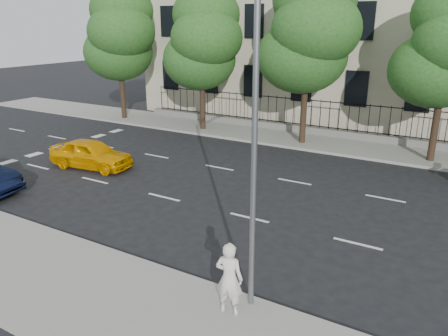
# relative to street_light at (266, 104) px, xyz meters

# --- Properties ---
(ground) EXTENTS (120.00, 120.00, 0.00)m
(ground) POSITION_rel_street_light_xyz_m (-2.50, 1.77, -5.15)
(ground) COLOR black
(ground) RESTS_ON ground
(near_sidewalk) EXTENTS (60.00, 4.00, 0.15)m
(near_sidewalk) POSITION_rel_street_light_xyz_m (-2.50, -2.23, -5.07)
(near_sidewalk) COLOR gray
(near_sidewalk) RESTS_ON ground
(far_sidewalk) EXTENTS (60.00, 4.00, 0.15)m
(far_sidewalk) POSITION_rel_street_light_xyz_m (-2.50, 15.77, -5.07)
(far_sidewalk) COLOR gray
(far_sidewalk) RESTS_ON ground
(lane_markings) EXTENTS (49.60, 4.62, 0.01)m
(lane_markings) POSITION_rel_street_light_xyz_m (-2.50, 6.52, -5.14)
(lane_markings) COLOR silver
(lane_markings) RESTS_ON ground
(crosswalk) EXTENTS (0.50, 12.10, 0.01)m
(crosswalk) POSITION_rel_street_light_xyz_m (-16.50, 6.37, -5.14)
(crosswalk) COLOR silver
(crosswalk) RESTS_ON ground
(iron_fence) EXTENTS (30.00, 0.50, 2.20)m
(iron_fence) POSITION_rel_street_light_xyz_m (-2.50, 17.47, -4.50)
(iron_fence) COLOR slate
(iron_fence) RESTS_ON far_sidewalk
(street_light) EXTENTS (0.25, 3.32, 8.05)m
(street_light) POSITION_rel_street_light_xyz_m (0.00, 0.00, 0.00)
(street_light) COLOR slate
(street_light) RESTS_ON near_sidewalk
(tree_a) EXTENTS (5.71, 5.31, 9.39)m
(tree_a) POSITION_rel_street_light_xyz_m (-18.46, 15.13, 0.98)
(tree_a) COLOR #382619
(tree_a) RESTS_ON far_sidewalk
(tree_b) EXTENTS (5.53, 5.12, 8.97)m
(tree_b) POSITION_rel_street_light_xyz_m (-11.46, 15.13, 0.69)
(tree_b) COLOR #382619
(tree_b) RESTS_ON far_sidewalk
(tree_c) EXTENTS (5.89, 5.50, 9.80)m
(tree_c) POSITION_rel_street_light_xyz_m (-4.46, 15.13, 1.26)
(tree_c) COLOR #382619
(tree_c) RESTS_ON far_sidewalk
(yellow_taxi) EXTENTS (4.44, 2.25, 1.45)m
(yellow_taxi) POSITION_rel_street_light_xyz_m (-12.02, 5.56, -4.42)
(yellow_taxi) COLOR #F2A300
(yellow_taxi) RESTS_ON ground
(woman_near) EXTENTS (0.75, 0.56, 1.88)m
(woman_near) POSITION_rel_street_light_xyz_m (-0.30, -1.12, -4.06)
(woman_near) COLOR silver
(woman_near) RESTS_ON near_sidewalk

